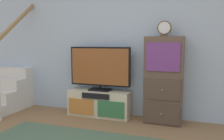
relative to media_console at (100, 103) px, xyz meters
The scene contains 6 objects.
back_wall 1.20m from the media_console, 41.71° to the left, with size 6.40×0.12×2.70m, color #A8BCD1.
media_console is the anchor object (origin of this frame).
television 0.61m from the media_console, 90.00° to the left, with size 1.07×0.22×0.74m.
side_cabinet 1.16m from the media_console, ahead, with size 0.58×0.38×1.35m.
desk_clock 1.64m from the media_console, ahead, with size 0.21×0.08×0.23m.
staircase 1.94m from the media_console, behind, with size 1.00×1.36×2.20m.
Camera 1 is at (1.17, -1.47, 1.26)m, focal length 37.65 mm.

